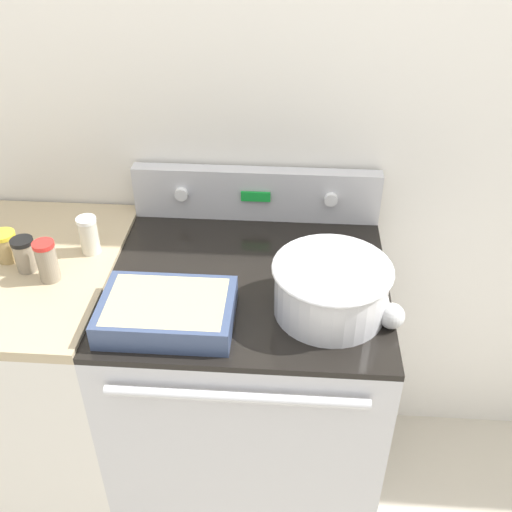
% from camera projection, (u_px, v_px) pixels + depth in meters
% --- Properties ---
extents(kitchen_wall, '(8.00, 0.05, 2.50)m').
position_uv_depth(kitchen_wall, '(258.00, 119.00, 1.78)').
color(kitchen_wall, silver).
rests_on(kitchen_wall, ground_plane).
extents(stove_range, '(0.76, 0.72, 0.95)m').
position_uv_depth(stove_range, '(249.00, 394.00, 1.92)').
color(stove_range, '#BCBCC1').
rests_on(stove_range, ground_plane).
extents(control_panel, '(0.76, 0.07, 0.17)m').
position_uv_depth(control_panel, '(256.00, 194.00, 1.85)').
color(control_panel, '#BCBCC1').
rests_on(control_panel, stove_range).
extents(side_counter, '(0.51, 0.69, 0.96)m').
position_uv_depth(side_counter, '(56.00, 383.00, 1.95)').
color(side_counter, silver).
rests_on(side_counter, ground_plane).
extents(mixing_bowl, '(0.30, 0.30, 0.14)m').
position_uv_depth(mixing_bowl, '(331.00, 286.00, 1.48)').
color(mixing_bowl, silver).
rests_on(mixing_bowl, stove_range).
extents(casserole_dish, '(0.33, 0.23, 0.07)m').
position_uv_depth(casserole_dish, '(167.00, 310.00, 1.47)').
color(casserole_dish, '#38476B').
rests_on(casserole_dish, stove_range).
extents(ladle, '(0.07, 0.31, 0.07)m').
position_uv_depth(ladle, '(390.00, 311.00, 1.48)').
color(ladle, '#B7B7B7').
rests_on(ladle, stove_range).
extents(spice_jar_white_cap, '(0.06, 0.06, 0.11)m').
position_uv_depth(spice_jar_white_cap, '(89.00, 235.00, 1.69)').
color(spice_jar_white_cap, beige).
rests_on(spice_jar_white_cap, side_counter).
extents(spice_jar_red_cap, '(0.06, 0.06, 0.12)m').
position_uv_depth(spice_jar_red_cap, '(47.00, 261.00, 1.58)').
color(spice_jar_red_cap, gray).
rests_on(spice_jar_red_cap, side_counter).
extents(spice_jar_black_cap, '(0.06, 0.06, 0.10)m').
position_uv_depth(spice_jar_black_cap, '(25.00, 254.00, 1.63)').
color(spice_jar_black_cap, gray).
rests_on(spice_jar_black_cap, side_counter).
extents(spice_jar_yellow_cap, '(0.07, 0.07, 0.09)m').
position_uv_depth(spice_jar_yellow_cap, '(6.00, 246.00, 1.67)').
color(spice_jar_yellow_cap, tan).
rests_on(spice_jar_yellow_cap, side_counter).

